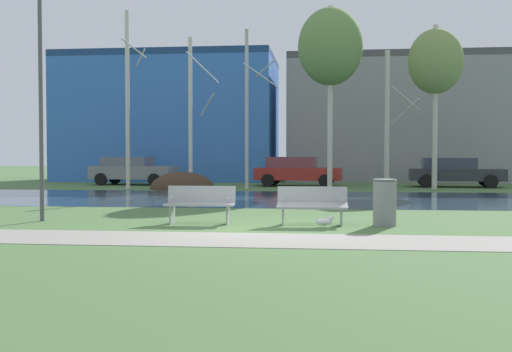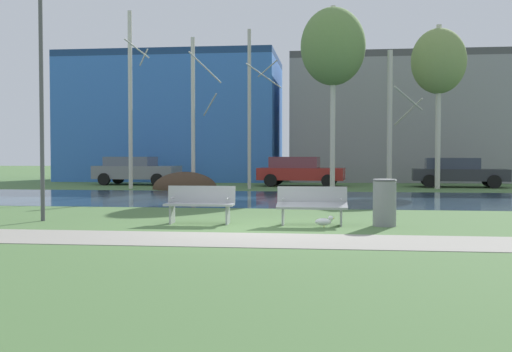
{
  "view_description": "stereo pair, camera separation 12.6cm",
  "coord_description": "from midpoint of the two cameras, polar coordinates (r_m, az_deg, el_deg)",
  "views": [
    {
      "loc": [
        1.54,
        -12.92,
        1.6
      ],
      "look_at": [
        -0.05,
        1.56,
        1.09
      ],
      "focal_mm": 42.87,
      "sensor_mm": 36.0,
      "label": 1
    },
    {
      "loc": [
        1.66,
        -12.9,
        1.6
      ],
      "look_at": [
        -0.05,
        1.56,
        1.09
      ],
      "focal_mm": 42.87,
      "sensor_mm": 36.0,
      "label": 2
    }
  ],
  "objects": [
    {
      "name": "parked_sedan_second_red",
      "position": [
        31.16,
        4.19,
        0.5
      ],
      "size": [
        4.48,
        2.39,
        1.49
      ],
      "color": "maroon",
      "rests_on": "ground"
    },
    {
      "name": "trash_bin",
      "position": [
        14.02,
        12.16,
        -2.37
      ],
      "size": [
        0.54,
        0.54,
        1.05
      ],
      "color": "gray",
      "rests_on": "ground"
    },
    {
      "name": "birch_center_left",
      "position": [
        28.37,
        -0.41,
        6.44
      ],
      "size": [
        1.58,
        2.82,
        7.38
      ],
      "color": "#BCB7A8",
      "rests_on": "ground"
    },
    {
      "name": "bench_left",
      "position": [
        14.25,
        -4.99,
        -2.55
      ],
      "size": [
        1.61,
        0.58,
        0.87
      ],
      "color": "#9EA0A3",
      "rests_on": "ground"
    },
    {
      "name": "ground_plane",
      "position": [
        23.02,
        2.77,
        -1.99
      ],
      "size": [
        120.0,
        120.0,
        0.0
      ],
      "primitive_type": "plane",
      "color": "#4C703D"
    },
    {
      "name": "seagull",
      "position": [
        13.6,
        6.66,
        -4.22
      ],
      "size": [
        0.44,
        0.16,
        0.26
      ],
      "color": "white",
      "rests_on": "ground"
    },
    {
      "name": "river_band",
      "position": [
        22.36,
        2.65,
        -2.1
      ],
      "size": [
        80.0,
        8.46,
        0.01
      ],
      "primitive_type": "cube",
      "color": "#2D475B",
      "rests_on": "ground"
    },
    {
      "name": "paved_path_strip",
      "position": [
        11.53,
        -1.28,
        -5.96
      ],
      "size": [
        60.0,
        1.95,
        0.01
      ],
      "primitive_type": "cube",
      "color": "gray",
      "rests_on": "ground"
    },
    {
      "name": "birch_center_right",
      "position": [
        28.14,
        12.61,
        5.18
      ],
      "size": [
        1.56,
        2.84,
        6.27
      ],
      "color": "#BCB7A8",
      "rests_on": "ground"
    },
    {
      "name": "birch_center",
      "position": [
        28.81,
        7.32,
        11.83
      ],
      "size": [
        2.97,
        2.97,
        8.41
      ],
      "color": "beige",
      "rests_on": "ground"
    },
    {
      "name": "parked_hatch_third_dark",
      "position": [
        31.7,
        18.37,
        0.39
      ],
      "size": [
        4.64,
        2.24,
        1.44
      ],
      "color": "#282B30",
      "rests_on": "ground"
    },
    {
      "name": "birch_right",
      "position": [
        30.15,
        16.79,
        10.14
      ],
      "size": [
        2.53,
        2.53,
        7.64
      ],
      "color": "beige",
      "rests_on": "ground"
    },
    {
      "name": "parked_van_nearest_grey",
      "position": [
        33.04,
        -11.08,
        0.56
      ],
      "size": [
        4.58,
        2.26,
        1.49
      ],
      "color": "slate",
      "rests_on": "ground"
    },
    {
      "name": "building_blue_store",
      "position": [
        39.44,
        -7.44,
        5.3
      ],
      "size": [
        13.09,
        7.78,
        7.76
      ],
      "color": "#3870C6",
      "rests_on": "ground"
    },
    {
      "name": "streetlamp",
      "position": [
        15.75,
        -19.2,
        9.97
      ],
      "size": [
        0.32,
        0.32,
        5.78
      ],
      "color": "#4C4C51",
      "rests_on": "ground"
    },
    {
      "name": "building_grey_warehouse",
      "position": [
        38.91,
        14.42,
        5.12
      ],
      "size": [
        14.63,
        6.98,
        7.52
      ],
      "color": "gray",
      "rests_on": "ground"
    },
    {
      "name": "birch_far_left",
      "position": [
        29.48,
        -11.5,
        7.12
      ],
      "size": [
        1.08,
        1.88,
        8.33
      ],
      "color": "beige",
      "rests_on": "ground"
    },
    {
      "name": "soil_mound",
      "position": [
        28.6,
        -6.52,
        -1.22
      ],
      "size": [
        3.02,
        2.74,
        1.62
      ],
      "primitive_type": "ellipsoid",
      "color": "#423021",
      "rests_on": "ground"
    },
    {
      "name": "bench_right",
      "position": [
        13.96,
        5.5,
        -2.65
      ],
      "size": [
        1.61,
        0.58,
        0.87
      ],
      "color": "#9EA0A3",
      "rests_on": "ground"
    },
    {
      "name": "birch_left",
      "position": [
        28.7,
        -5.69,
        6.0
      ],
      "size": [
        1.48,
        2.52,
        7.05
      ],
      "color": "beige",
      "rests_on": "ground"
    }
  ]
}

